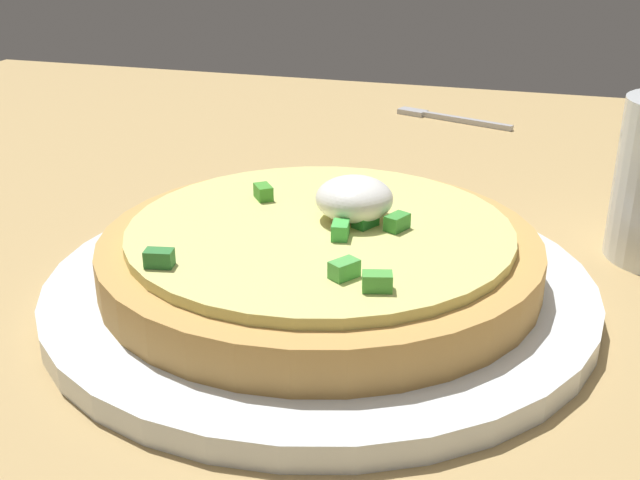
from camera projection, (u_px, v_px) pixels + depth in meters
The scene contains 4 objects.
dining_table at pixel (397, 231), 53.20cm from camera, with size 126.30×82.89×2.49cm, color tan.
plate at pixel (320, 286), 41.29cm from camera, with size 28.56×28.56×1.28cm, color white.
pizza at pixel (321, 250), 40.49cm from camera, with size 22.73×22.73×5.10cm.
fork at pixel (444, 117), 76.01cm from camera, with size 11.68×4.91×0.50cm.
Camera 1 is at (9.49, -48.51, 21.61)cm, focal length 43.74 mm.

